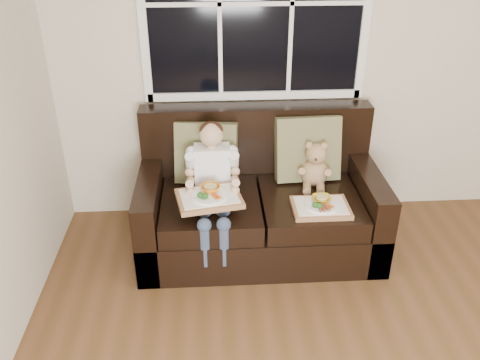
{
  "coord_description": "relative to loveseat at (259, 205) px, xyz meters",
  "views": [
    {
      "loc": [
        -1.09,
        -1.14,
        2.26
      ],
      "look_at": [
        -0.91,
        1.85,
        0.62
      ],
      "focal_mm": 38.0,
      "sensor_mm": 36.0,
      "label": 1
    }
  ],
  "objects": [
    {
      "name": "child",
      "position": [
        -0.33,
        -0.12,
        0.32
      ],
      "size": [
        0.36,
        0.59,
        0.81
      ],
      "color": "white",
      "rests_on": "loveseat"
    },
    {
      "name": "pillow_left",
      "position": [
        -0.37,
        0.15,
        0.36
      ],
      "size": [
        0.47,
        0.27,
        0.46
      ],
      "rotation": [
        -0.21,
        0.0,
        -0.15
      ],
      "color": "olive",
      "rests_on": "loveseat"
    },
    {
      "name": "tray_right",
      "position": [
        0.39,
        -0.31,
        0.17
      ],
      "size": [
        0.38,
        0.29,
        0.09
      ],
      "rotation": [
        0.0,
        0.0,
        0.0
      ],
      "color": "#A76C4B",
      "rests_on": "loveseat"
    },
    {
      "name": "teddy_bear",
      "position": [
        0.41,
        0.03,
        0.28
      ],
      "size": [
        0.23,
        0.28,
        0.35
      ],
      "rotation": [
        0.0,
        0.0,
        -0.19
      ],
      "color": "#A18655",
      "rests_on": "loveseat"
    },
    {
      "name": "window_back",
      "position": [
        -0.0,
        0.46,
        1.34
      ],
      "size": [
        1.62,
        0.04,
        1.37
      ],
      "color": "black",
      "rests_on": "room_walls"
    },
    {
      "name": "pillow_right",
      "position": [
        0.37,
        0.15,
        0.38
      ],
      "size": [
        0.48,
        0.24,
        0.48
      ],
      "rotation": [
        -0.21,
        0.0,
        0.06
      ],
      "color": "olive",
      "rests_on": "loveseat"
    },
    {
      "name": "loveseat",
      "position": [
        0.0,
        0.0,
        0.0
      ],
      "size": [
        1.7,
        0.92,
        0.96
      ],
      "color": "black",
      "rests_on": "ground"
    },
    {
      "name": "tray_left",
      "position": [
        -0.36,
        -0.31,
        0.27
      ],
      "size": [
        0.46,
        0.39,
        0.09
      ],
      "rotation": [
        0.0,
        0.0,
        0.19
      ],
      "color": "#A76C4B",
      "rests_on": "child"
    }
  ]
}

